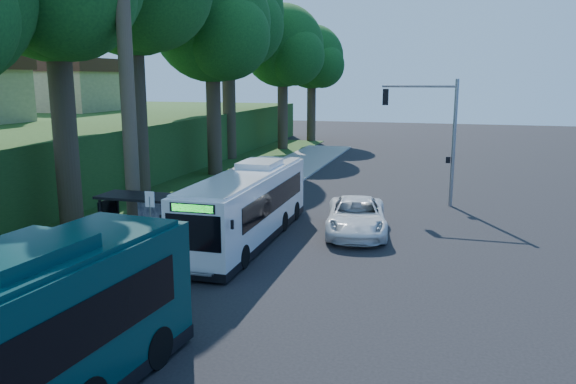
% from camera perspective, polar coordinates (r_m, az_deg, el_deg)
% --- Properties ---
extents(ground, '(140.00, 140.00, 0.00)m').
position_cam_1_polar(ground, '(23.54, 4.28, -5.93)').
color(ground, black).
rests_on(ground, ground).
extents(sidewalk, '(4.50, 70.00, 0.12)m').
position_cam_1_polar(sidewalk, '(25.92, -11.77, -4.36)').
color(sidewalk, gray).
rests_on(sidewalk, ground).
extents(red_curb, '(0.25, 30.00, 0.13)m').
position_cam_1_polar(red_curb, '(21.51, -11.25, -7.64)').
color(red_curb, maroon).
rests_on(red_curb, ground).
extents(grass_verge, '(8.00, 70.00, 0.06)m').
position_cam_1_polar(grass_verge, '(32.92, -16.56, -1.27)').
color(grass_verge, '#234719').
rests_on(grass_verge, ground).
extents(bus_shelter, '(3.20, 1.51, 2.55)m').
position_cam_1_polar(bus_shelter, '(23.06, -15.13, -2.02)').
color(bus_shelter, black).
rests_on(bus_shelter, ground).
extents(stop_sign_pole, '(0.35, 0.06, 3.17)m').
position_cam_1_polar(stop_sign_pole, '(20.28, -13.76, -2.98)').
color(stop_sign_pole, gray).
rests_on(stop_sign_pole, ground).
extents(traffic_signal_pole, '(4.10, 0.30, 7.00)m').
position_cam_1_polar(traffic_signal_pole, '(32.13, 14.75, 6.46)').
color(traffic_signal_pole, gray).
rests_on(traffic_signal_pole, ground).
extents(hillside_backdrop, '(24.00, 60.00, 8.80)m').
position_cam_1_polar(hillside_backdrop, '(48.42, -23.71, 5.09)').
color(hillside_backdrop, '#234719').
rests_on(hillside_backdrop, ground).
extents(tree_2, '(8.82, 8.40, 15.12)m').
position_cam_1_polar(tree_2, '(41.51, -7.64, 16.16)').
color(tree_2, '#382B1E').
rests_on(tree_2, ground).
extents(tree_3, '(10.08, 9.60, 17.28)m').
position_cam_1_polar(tree_3, '(49.76, -6.06, 17.15)').
color(tree_3, '#382B1E').
rests_on(tree_3, ground).
extents(tree_4, '(8.40, 8.00, 14.14)m').
position_cam_1_polar(tree_4, '(56.34, -0.46, 14.24)').
color(tree_4, '#382B1E').
rests_on(tree_4, ground).
extents(tree_5, '(7.35, 7.00, 12.86)m').
position_cam_1_polar(tree_5, '(63.79, 2.50, 13.23)').
color(tree_5, '#382B1E').
rests_on(tree_5, ground).
extents(white_bus, '(2.46, 11.07, 3.29)m').
position_cam_1_polar(white_bus, '(24.62, -4.10, -1.27)').
color(white_bus, silver).
rests_on(white_bus, ground).
extents(pickup, '(3.53, 6.10, 1.60)m').
position_cam_1_polar(pickup, '(25.98, 6.95, -2.48)').
color(pickup, white).
rests_on(pickup, ground).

